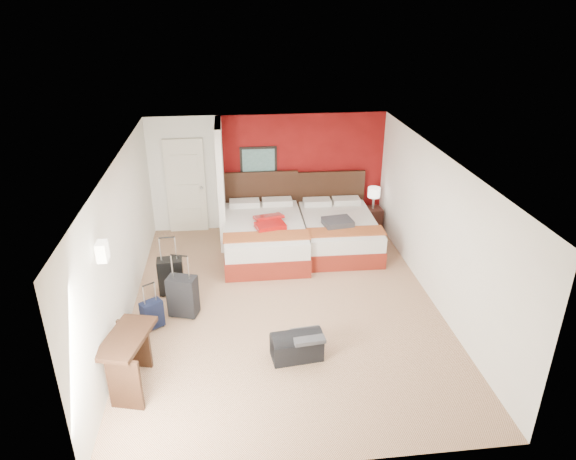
{
  "coord_description": "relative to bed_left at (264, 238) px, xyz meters",
  "views": [
    {
      "loc": [
        -0.78,
        -7.26,
        4.74
      ],
      "look_at": [
        0.15,
        0.8,
        1.0
      ],
      "focal_mm": 32.07,
      "sensor_mm": 36.0,
      "label": 1
    }
  ],
  "objects": [
    {
      "name": "room_walls",
      "position": [
        -1.21,
        -0.51,
        0.92
      ],
      "size": [
        5.02,
        6.52,
        2.5
      ],
      "color": "white",
      "rests_on": "ground"
    },
    {
      "name": "nightstand",
      "position": [
        2.42,
        0.82,
        -0.08
      ],
      "size": [
        0.41,
        0.41,
        0.52
      ],
      "primitive_type": "cube",
      "rotation": [
        0.0,
        0.0,
        0.11
      ],
      "color": "black",
      "rests_on": "ground"
    },
    {
      "name": "table_lamp",
      "position": [
        2.42,
        0.82,
        0.42
      ],
      "size": [
        0.3,
        0.3,
        0.47
      ],
      "primitive_type": "cylinder",
      "rotation": [
        0.0,
        0.0,
        -0.14
      ],
      "color": "white",
      "rests_on": "nightstand"
    },
    {
      "name": "suitcase_black",
      "position": [
        -1.7,
        -1.35,
        -0.02
      ],
      "size": [
        0.44,
        0.29,
        0.63
      ],
      "primitive_type": "cube",
      "rotation": [
        0.0,
        0.0,
        0.07
      ],
      "color": "black",
      "rests_on": "ground"
    },
    {
      "name": "red_suitcase_open",
      "position": [
        0.1,
        -0.1,
        0.38
      ],
      "size": [
        0.71,
        0.86,
        0.09
      ],
      "primitive_type": "cube",
      "rotation": [
        0.0,
        0.0,
        0.23
      ],
      "color": "#A20E0D",
      "rests_on": "bed_left"
    },
    {
      "name": "desk",
      "position": [
        -2.01,
        -3.65,
        0.06
      ],
      "size": [
        0.71,
        1.05,
        0.8
      ],
      "primitive_type": "cube",
      "rotation": [
        0.0,
        0.0,
        -0.26
      ],
      "color": "black",
      "rests_on": "ground"
    },
    {
      "name": "partition_wall",
      "position": [
        -0.81,
        0.68,
        0.91
      ],
      "size": [
        0.12,
        1.2,
        2.5
      ],
      "primitive_type": "cube",
      "color": "silver",
      "rests_on": "ground"
    },
    {
      "name": "suitcase_navy",
      "position": [
        -1.9,
        -2.36,
        -0.12
      ],
      "size": [
        0.37,
        0.34,
        0.44
      ],
      "primitive_type": "cube",
      "rotation": [
        0.0,
        0.0,
        0.61
      ],
      "color": "black",
      "rests_on": "ground"
    },
    {
      "name": "ground",
      "position": [
        0.19,
        -1.93,
        -0.34
      ],
      "size": [
        6.5,
        6.5,
        0.0
      ],
      "primitive_type": "plane",
      "color": "tan",
      "rests_on": "ground"
    },
    {
      "name": "jacket_draped",
      "position": [
        0.37,
        -3.37,
        0.05
      ],
      "size": [
        0.47,
        0.41,
        0.06
      ],
      "primitive_type": "cube",
      "rotation": [
        0.0,
        0.0,
        0.1
      ],
      "color": "#3E3F44",
      "rests_on": "duffel_bag"
    },
    {
      "name": "red_accent_panel",
      "position": [
        0.94,
        1.3,
        0.91
      ],
      "size": [
        3.5,
        0.04,
        2.5
      ],
      "primitive_type": "cube",
      "color": "maroon",
      "rests_on": "ground"
    },
    {
      "name": "entry_door",
      "position": [
        -1.56,
        1.27,
        0.69
      ],
      "size": [
        0.82,
        0.06,
        2.05
      ],
      "primitive_type": "cube",
      "color": "silver",
      "rests_on": "ground"
    },
    {
      "name": "bed_left",
      "position": [
        0.0,
        0.0,
        0.0
      ],
      "size": [
        1.58,
        2.25,
        0.67
      ],
      "primitive_type": "cube",
      "rotation": [
        0.0,
        0.0,
        -0.01
      ],
      "color": "silver",
      "rests_on": "ground"
    },
    {
      "name": "suitcase_charcoal",
      "position": [
        -1.45,
        -2.06,
        -0.0
      ],
      "size": [
        0.51,
        0.4,
        0.66
      ],
      "primitive_type": "cube",
      "rotation": [
        0.0,
        0.0,
        -0.3
      ],
      "color": "black",
      "rests_on": "ground"
    },
    {
      "name": "duffel_bag",
      "position": [
        0.22,
        -3.32,
        -0.16
      ],
      "size": [
        0.75,
        0.46,
        0.36
      ],
      "primitive_type": "cube",
      "rotation": [
        0.0,
        0.0,
        0.11
      ],
      "color": "black",
      "rests_on": "ground"
    },
    {
      "name": "bed_right",
      "position": [
        1.53,
        0.09,
        -0.03
      ],
      "size": [
        1.49,
        2.1,
        0.62
      ],
      "primitive_type": "cube",
      "rotation": [
        0.0,
        0.0,
        -0.02
      ],
      "color": "silver",
      "rests_on": "ground"
    },
    {
      "name": "jacket_bundle",
      "position": [
        1.43,
        -0.21,
        0.35
      ],
      "size": [
        0.6,
        0.51,
        0.13
      ],
      "primitive_type": "cube",
      "rotation": [
        0.0,
        0.0,
        0.15
      ],
      "color": "#3B3B40",
      "rests_on": "bed_right"
    }
  ]
}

